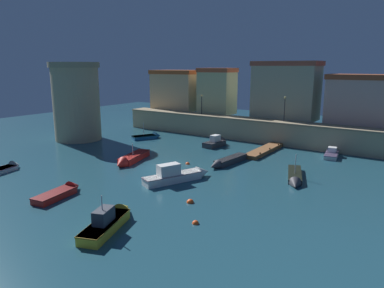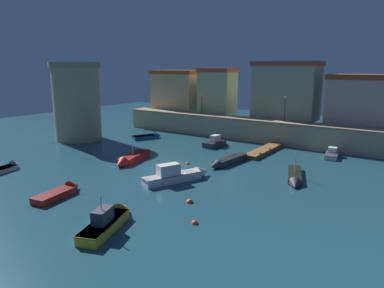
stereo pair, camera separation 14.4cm
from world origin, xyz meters
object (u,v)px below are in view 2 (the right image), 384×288
object	(u,v)px
moored_boat_6	(333,152)
mooring_buoy_2	(195,224)
fortress_tower	(77,101)
moored_boat_4	(178,175)
moored_boat_1	(62,192)
mooring_buoy_0	(190,203)
moored_boat_2	(7,168)
moored_boat_7	(217,142)
moored_boat_9	(110,219)
moored_boat_8	(130,159)
quay_lamp_0	(202,101)
moored_boat_0	(227,161)
moored_boat_5	(150,136)
moored_boat_3	(295,178)
quay_lamp_1	(285,105)
mooring_buoy_1	(188,164)

from	to	relation	value
moored_boat_6	mooring_buoy_2	bearing A→B (deg)	165.22
fortress_tower	moored_boat_4	size ratio (longest dim) A/B	1.60
moored_boat_1	mooring_buoy_0	size ratio (longest dim) A/B	8.36
moored_boat_2	mooring_buoy_2	size ratio (longest dim) A/B	8.58
moored_boat_7	moored_boat_6	bearing A→B (deg)	-71.32
moored_boat_9	mooring_buoy_0	xyz separation A→B (m)	(2.14, 6.88, -0.50)
moored_boat_6	mooring_buoy_2	world-z (taller)	moored_boat_6
moored_boat_8	moored_boat_9	distance (m)	17.34
moored_boat_1	moored_boat_6	bearing A→B (deg)	-39.23
quay_lamp_0	moored_boat_8	distance (m)	20.65
moored_boat_0	moored_boat_8	xyz separation A→B (m)	(-9.93, -5.62, 0.03)
quay_lamp_0	moored_boat_0	distance (m)	19.72
quay_lamp_0	moored_boat_7	bearing A→B (deg)	-42.92
fortress_tower	mooring_buoy_0	world-z (taller)	fortress_tower
moored_boat_5	fortress_tower	bearing A→B (deg)	155.54
fortress_tower	moored_boat_8	size ratio (longest dim) A/B	1.65
mooring_buoy_0	moored_boat_4	bearing A→B (deg)	136.08
moored_boat_8	mooring_buoy_0	xyz separation A→B (m)	(13.16, -6.51, -0.39)
moored_boat_9	fortress_tower	bearing A→B (deg)	35.45
fortress_tower	quay_lamp_0	world-z (taller)	fortress_tower
fortress_tower	moored_boat_6	size ratio (longest dim) A/B	1.96
quay_lamp_0	moored_boat_7	world-z (taller)	quay_lamp_0
moored_boat_3	moored_boat_5	distance (m)	27.08
quay_lamp_1	moored_boat_7	distance (m)	11.06
moored_boat_8	moored_boat_9	xyz separation A→B (m)	(11.02, -13.39, 0.11)
moored_boat_0	mooring_buoy_1	world-z (taller)	moored_boat_0
moored_boat_5	moored_boat_8	world-z (taller)	moored_boat_5
moored_boat_0	moored_boat_8	size ratio (longest dim) A/B	0.95
moored_boat_0	mooring_buoy_2	world-z (taller)	moored_boat_0
moored_boat_8	mooring_buoy_0	bearing A→B (deg)	47.22
moored_boat_0	moored_boat_1	bearing A→B (deg)	-17.36
moored_boat_1	moored_boat_6	world-z (taller)	moored_boat_6
fortress_tower	moored_boat_8	xyz separation A→B (m)	(16.11, -5.24, -5.56)
quay_lamp_0	moored_boat_0	bearing A→B (deg)	-48.21
quay_lamp_1	moored_boat_2	bearing A→B (deg)	-123.87
quay_lamp_1	mooring_buoy_2	distance (m)	30.31
moored_boat_2	moored_boat_5	bearing A→B (deg)	-14.98
moored_boat_4	mooring_buoy_2	xyz separation A→B (m)	(6.90, -7.24, -0.60)
moored_boat_2	mooring_buoy_1	size ratio (longest dim) A/B	8.93
moored_boat_0	moored_boat_1	distance (m)	18.55
quay_lamp_0	moored_boat_0	world-z (taller)	quay_lamp_0
moored_boat_7	mooring_buoy_2	size ratio (longest dim) A/B	9.22
moored_boat_1	moored_boat_0	bearing A→B (deg)	-32.56
moored_boat_1	moored_boat_2	bearing A→B (deg)	73.44
quay_lamp_0	moored_boat_1	world-z (taller)	quay_lamp_0
moored_boat_5	moored_boat_8	bearing A→B (deg)	-120.77
moored_boat_0	mooring_buoy_2	size ratio (longest dim) A/B	13.44
fortress_tower	moored_boat_6	xyz separation A→B (m)	(35.10, 12.15, -5.61)
moored_boat_0	moored_boat_1	size ratio (longest dim) A/B	1.32
moored_boat_9	mooring_buoy_2	world-z (taller)	moored_boat_9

